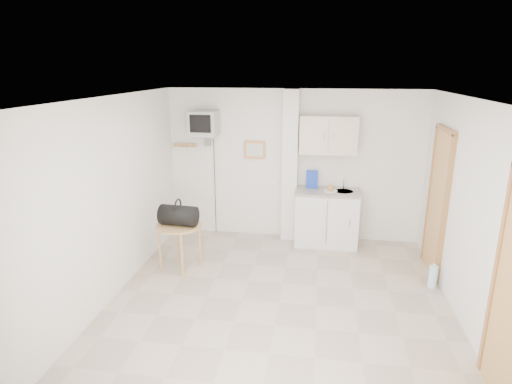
# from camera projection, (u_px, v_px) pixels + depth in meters

# --- Properties ---
(ground) EXTENTS (4.50, 4.50, 0.00)m
(ground) POSITION_uv_depth(u_px,v_px,m) (279.00, 303.00, 5.33)
(ground) COLOR #B7A591
(ground) RESTS_ON ground
(room_envelope) EXTENTS (4.24, 4.54, 2.55)m
(room_envelope) POSITION_uv_depth(u_px,v_px,m) (302.00, 183.00, 4.95)
(room_envelope) COLOR white
(room_envelope) RESTS_ON ground
(kitchenette) EXTENTS (1.03, 0.58, 2.10)m
(kitchenette) POSITION_uv_depth(u_px,v_px,m) (327.00, 197.00, 6.93)
(kitchenette) COLOR silver
(kitchenette) RESTS_ON ground
(crt_television) EXTENTS (0.44, 0.45, 2.15)m
(crt_television) POSITION_uv_depth(u_px,v_px,m) (204.00, 124.00, 6.92)
(crt_television) COLOR slate
(crt_television) RESTS_ON ground
(round_table) EXTENTS (0.65, 0.65, 0.66)m
(round_table) POSITION_uv_depth(u_px,v_px,m) (179.00, 230.00, 6.12)
(round_table) COLOR tan
(round_table) RESTS_ON ground
(duffel_bag) EXTENTS (0.55, 0.34, 0.39)m
(duffel_bag) POSITION_uv_depth(u_px,v_px,m) (178.00, 215.00, 6.04)
(duffel_bag) COLOR black
(duffel_bag) RESTS_ON round_table
(water_bottle) EXTENTS (0.11, 0.11, 0.34)m
(water_bottle) POSITION_uv_depth(u_px,v_px,m) (433.00, 277.00, 5.67)
(water_bottle) COLOR #B2E4F8
(water_bottle) RESTS_ON ground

